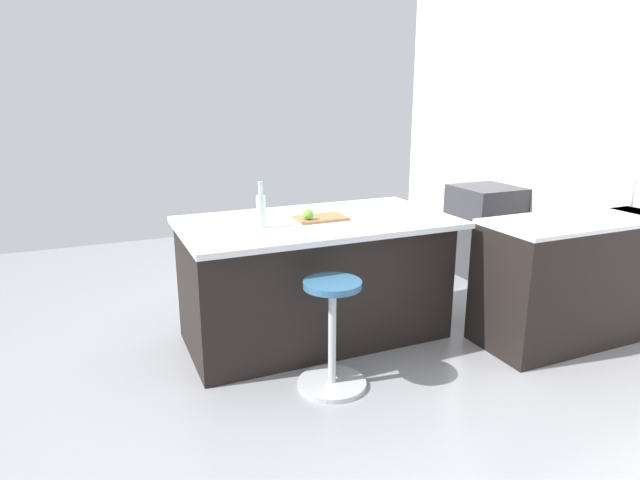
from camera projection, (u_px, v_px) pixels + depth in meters
name	position (u px, v px, depth m)	size (l,w,h in m)	color
ground_plane	(307.00, 353.00, 3.89)	(7.40, 7.40, 0.00)	gray
interior_partition_left	(605.00, 133.00, 4.54)	(0.12, 5.70, 2.97)	silver
sink_cabinet	(614.00, 271.00, 4.21)	(2.31, 0.60, 1.21)	black
oven_range	(484.00, 230.00, 5.54)	(0.60, 0.61, 0.90)	#38383D
kitchen_island	(315.00, 278.00, 4.05)	(1.94, 1.08, 0.93)	black
stool_by_window	(332.00, 338.00, 3.38)	(0.44, 0.44, 0.71)	#B7B7BC
cutting_board	(321.00, 218.00, 3.89)	(0.36, 0.24, 0.02)	olive
apple_green	(308.00, 214.00, 3.78)	(0.08, 0.08, 0.08)	#609E2D
water_bottle	(261.00, 210.00, 3.62)	(0.06, 0.06, 0.31)	silver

